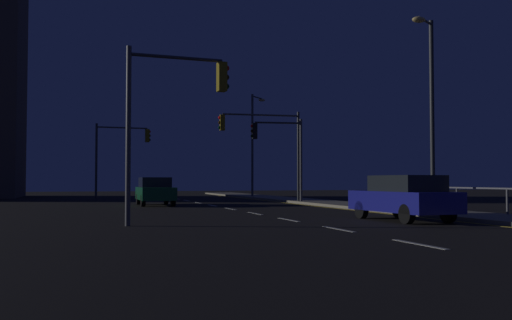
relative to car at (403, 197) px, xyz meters
name	(u,v)px	position (x,y,z in m)	size (l,w,h in m)	color
ground_plane	(284,219)	(-3.68, 2.03, -0.82)	(112.00, 112.00, 0.00)	black
sidewalk_right	(446,214)	(3.18, 2.03, -0.75)	(2.88, 77.00, 0.14)	gray
lane_markings_center	(255,213)	(-3.68, 5.53, -0.82)	(0.14, 50.00, 0.01)	silver
lane_edge_line	(350,210)	(1.49, 7.03, -0.82)	(0.14, 53.00, 0.01)	gold
car	(403,197)	(0.00, 0.00, 0.00)	(2.00, 4.47, 1.57)	navy
car_oncoming	(155,191)	(-6.70, 14.80, 0.00)	(1.87, 4.42, 1.57)	#14592D
traffic_light_far_right	(279,143)	(0.76, 14.94, 2.82)	(3.18, 0.64, 5.01)	#4C4C51
traffic_light_mid_left	(120,147)	(-8.02, 24.12, 3.01)	(3.89, 0.43, 5.44)	#38383D
traffic_light_far_center	(264,137)	(-0.02, 15.47, 3.26)	(5.10, 0.62, 5.52)	#2D3033
traffic_light_near_left	(173,102)	(-7.97, 0.55, 3.05)	(3.32, 0.40, 5.55)	#4C4C51
street_lamp_median	(430,97)	(2.73, 2.35, 3.93)	(1.43, 0.99, 7.80)	#2D3033
street_lamp_across_street	(254,136)	(2.53, 25.78, 4.15)	(1.54, 1.45, 8.15)	#4C4C51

